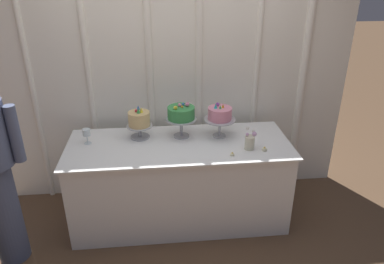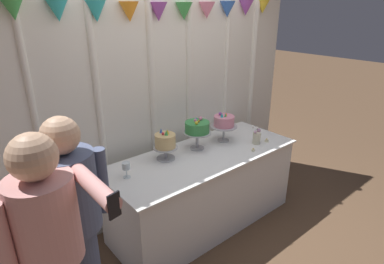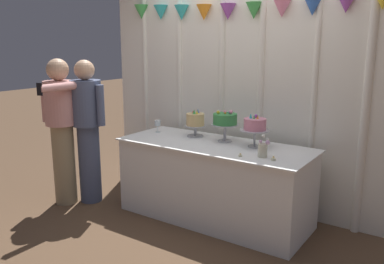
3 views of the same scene
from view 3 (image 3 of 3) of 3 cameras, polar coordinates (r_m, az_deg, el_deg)
ground_plane at (r=4.27m, az=2.35°, el=-12.37°), size 24.00×24.00×0.00m
draped_curtain at (r=4.43m, az=7.03°, el=6.29°), size 3.47×0.17×2.46m
cake_table at (r=4.19m, az=3.13°, el=-6.94°), size 1.98×0.79×0.80m
cake_display_leftmost at (r=4.36m, az=0.46°, el=1.55°), size 0.23×0.23×0.30m
cake_display_center at (r=4.13m, az=4.65°, el=1.63°), size 0.28×0.28×0.33m
cake_display_rightmost at (r=3.95m, az=8.78°, el=0.90°), size 0.28×0.28×0.33m
wine_glass at (r=4.58m, az=-4.83°, el=1.20°), size 0.07×0.07×0.14m
flower_vase at (r=3.65m, az=9.90°, el=-2.35°), size 0.10×0.10×0.20m
tealight_far_left at (r=3.65m, az=6.77°, el=-3.29°), size 0.04×0.04×0.03m
tealight_near_left at (r=3.59m, az=11.30°, el=-3.72°), size 0.04×0.04×0.04m
guest_man_dark_suit at (r=4.68m, az=-14.39°, el=0.84°), size 0.50×0.36×1.60m
guest_girl_blue_dress at (r=4.69m, az=-17.82°, el=0.90°), size 0.50×0.59×1.62m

